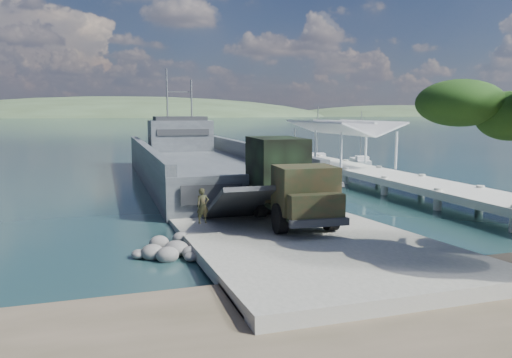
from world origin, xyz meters
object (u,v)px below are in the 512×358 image
landing_craft (200,170)px  soldier (203,214)px  pier (347,161)px  military_truck (285,179)px  sailboat_near (360,162)px  sailboat_far (317,159)px

landing_craft → soldier: size_ratio=23.38×
pier → soldier: pier is taller
military_truck → sailboat_near: bearing=57.1°
landing_craft → military_truck: (0.73, -18.92, 1.64)m
pier → military_truck: 20.34m
sailboat_near → sailboat_far: (-3.49, 4.16, 0.03)m
pier → sailboat_near: (7.19, 10.16, -1.26)m
pier → soldier: (-17.04, -17.77, -0.27)m
landing_craft → military_truck: 19.01m
military_truck → sailboat_near: 32.83m
pier → military_truck: (-12.30, -16.17, 0.97)m
pier → military_truck: size_ratio=4.82×
soldier → sailboat_near: size_ratio=0.26×
landing_craft → sailboat_near: 21.54m
military_truck → landing_craft: bearing=95.8°
military_truck → sailboat_far: size_ratio=1.33×
landing_craft → sailboat_near: bearing=20.9°
pier → sailboat_near: size_ratio=6.98×
soldier → pier: bearing=36.8°
sailboat_near → pier: bearing=-107.1°
pier → landing_craft: (-13.03, 2.76, -0.67)m
pier → sailboat_far: (3.70, 14.32, -1.23)m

